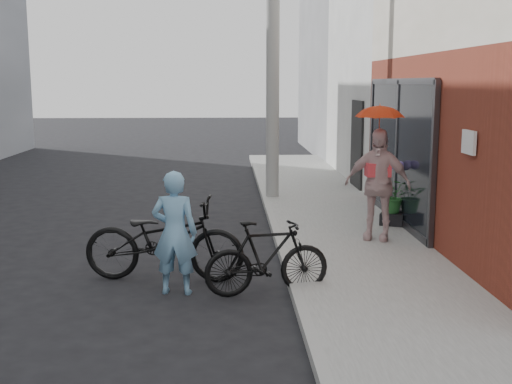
{
  "coord_description": "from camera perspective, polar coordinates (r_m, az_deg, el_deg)",
  "views": [
    {
      "loc": [
        0.13,
        -7.7,
        2.56
      ],
      "look_at": [
        0.51,
        0.82,
        1.1
      ],
      "focal_mm": 45.0,
      "sensor_mm": 36.0,
      "label": 1
    }
  ],
  "objects": [
    {
      "name": "bike_left",
      "position": [
        8.42,
        -8.18,
        -4.2
      ],
      "size": [
        2.16,
        0.99,
        1.1
      ],
      "primitive_type": "imported",
      "rotation": [
        0.0,
        0.0,
        1.44
      ],
      "color": "black",
      "rests_on": "ground"
    },
    {
      "name": "utility_pole",
      "position": [
        13.76,
        1.52,
        13.62
      ],
      "size": [
        0.28,
        0.28,
        7.0
      ],
      "primitive_type": "cylinder",
      "color": "#9E9E99",
      "rests_on": "ground"
    },
    {
      "name": "parasol",
      "position": [
        10.05,
        10.95,
        7.36
      ],
      "size": [
        0.71,
        0.71,
        0.63
      ],
      "primitive_type": "imported",
      "color": "#E9451B",
      "rests_on": "kimono_woman"
    },
    {
      "name": "curb",
      "position": [
        10.05,
        2.14,
        -4.7
      ],
      "size": [
        0.12,
        24.0,
        0.12
      ],
      "primitive_type": "cube",
      "color": "#9E9E99",
      "rests_on": "ground"
    },
    {
      "name": "bike_right",
      "position": [
        7.81,
        0.98,
        -5.86
      ],
      "size": [
        1.6,
        0.7,
        0.93
      ],
      "primitive_type": "imported",
      "rotation": [
        0.0,
        0.0,
        1.75
      ],
      "color": "black",
      "rests_on": "ground"
    },
    {
      "name": "sidewalk",
      "position": [
        10.21,
        8.67,
        -4.58
      ],
      "size": [
        2.2,
        24.0,
        0.12
      ],
      "primitive_type": "cube",
      "color": "gray",
      "rests_on": "ground"
    },
    {
      "name": "planter",
      "position": [
        11.42,
        12.05,
        -2.31
      ],
      "size": [
        0.52,
        0.52,
        0.21
      ],
      "primitive_type": "cube",
      "rotation": [
        0.0,
        0.0,
        -0.41
      ],
      "color": "black",
      "rests_on": "sidewalk"
    },
    {
      "name": "east_building_far",
      "position": [
        24.75,
        14.32,
        11.59
      ],
      "size": [
        8.0,
        8.0,
        7.0
      ],
      "primitive_type": "cube",
      "color": "slate",
      "rests_on": "ground"
    },
    {
      "name": "potted_plant",
      "position": [
        11.34,
        12.13,
        -0.34
      ],
      "size": [
        0.53,
        0.46,
        0.59
      ],
      "primitive_type": "imported",
      "color": "#2E7432",
      "rests_on": "planter"
    },
    {
      "name": "plaster_building",
      "position": [
        18.16,
        20.83,
        12.06
      ],
      "size": [
        8.0,
        6.0,
        7.0
      ],
      "primitive_type": "cube",
      "color": "white",
      "rests_on": "ground"
    },
    {
      "name": "kimono_woman",
      "position": [
        10.17,
        10.74,
        0.67
      ],
      "size": [
        1.11,
        0.8,
        1.75
      ],
      "primitive_type": "imported",
      "rotation": [
        0.0,
        0.0,
        -0.41
      ],
      "color": "beige",
      "rests_on": "sidewalk"
    },
    {
      "name": "ground",
      "position": [
        8.11,
        -3.4,
        -8.7
      ],
      "size": [
        80.0,
        80.0,
        0.0
      ],
      "primitive_type": "plane",
      "color": "black",
      "rests_on": "ground"
    },
    {
      "name": "officer",
      "position": [
        7.85,
        -7.24,
        -3.62
      ],
      "size": [
        0.6,
        0.43,
        1.52
      ],
      "primitive_type": "imported",
      "rotation": [
        0.0,
        0.0,
        3.02
      ],
      "color": "#75ABD0",
      "rests_on": "ground"
    }
  ]
}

